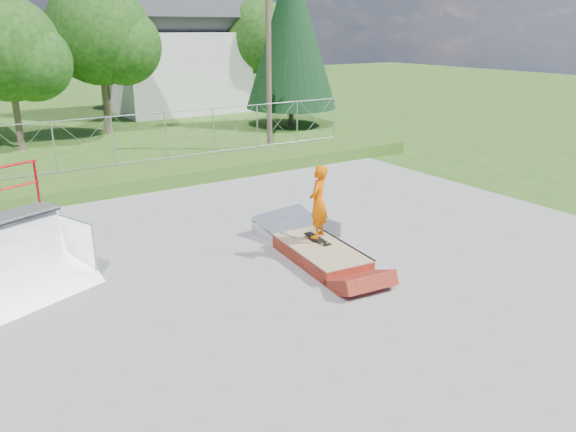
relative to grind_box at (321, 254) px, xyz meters
name	(u,v)px	position (x,y,z in m)	size (l,w,h in m)	color
ground	(263,282)	(-1.70, -0.21, -0.20)	(120.00, 120.00, 0.00)	#2E5B1A
concrete_pad	(263,281)	(-1.70, -0.21, -0.18)	(20.00, 16.00, 0.04)	gray
grass_berm	(125,178)	(-1.70, 9.29, 0.05)	(24.00, 3.00, 0.50)	#2E5B1A
grind_box	(321,254)	(0.00, 0.00, 0.00)	(1.53, 2.74, 0.39)	maroon
quarter_pipe	(18,237)	(-6.11, 2.10, 1.05)	(2.49, 2.10, 2.49)	#A2A5AA
flat_bank_ramp	(297,228)	(0.48, 1.69, 0.06)	(1.68, 1.79, 0.51)	#A2A5AA
skateboard	(318,239)	(0.15, 0.33, 0.24)	(0.22, 0.80, 0.02)	black
skater	(318,205)	(0.15, 0.33, 1.11)	(0.64, 0.42, 1.75)	#EC5C00
chain_link_fence	(113,141)	(-1.70, 10.29, 1.20)	(20.00, 0.06, 1.80)	#94989D
gable_house	(176,51)	(7.30, 25.79, 3.64)	(8.40, 6.08, 8.94)	white
utility_pole	(269,59)	(5.80, 11.79, 3.80)	(0.24, 0.24, 8.00)	brown
tree_left_near	(15,53)	(-3.45, 17.63, 4.04)	(4.76, 4.48, 6.65)	brown
tree_center	(106,37)	(1.08, 19.60, 4.65)	(5.44, 5.12, 7.60)	brown
tree_right_far	(263,39)	(12.57, 23.62, 4.35)	(5.10, 4.80, 7.12)	brown
tree_back_mid	(109,55)	(3.51, 27.65, 3.44)	(4.08, 3.84, 5.70)	brown
conifer_tree	(291,32)	(10.30, 16.79, 4.85)	(5.04, 5.04, 9.10)	brown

